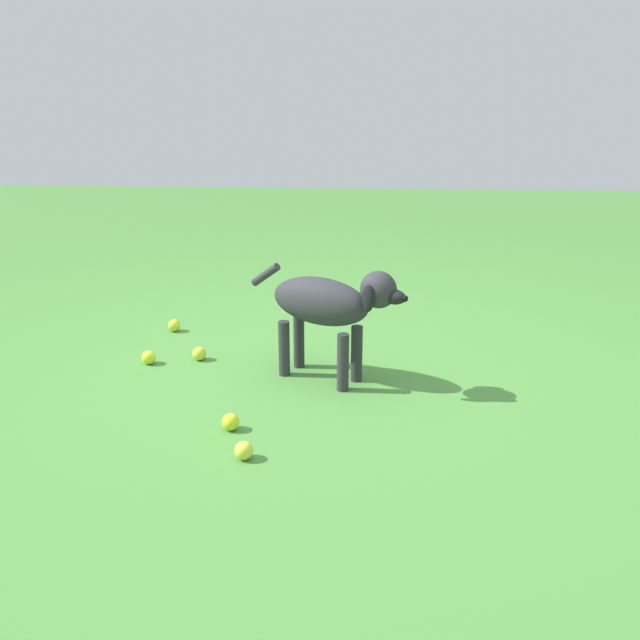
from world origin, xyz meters
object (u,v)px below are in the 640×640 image
(tennis_ball_0, at_px, (149,357))
(tennis_ball_3, at_px, (174,326))
(tennis_ball_4, at_px, (199,354))
(dog, at_px, (329,305))
(tennis_ball_1, at_px, (231,422))
(tennis_ball_2, at_px, (244,450))

(tennis_ball_0, height_order, tennis_ball_3, same)
(tennis_ball_4, bearing_deg, tennis_ball_0, 106.28)
(tennis_ball_0, distance_m, tennis_ball_3, 0.47)
(tennis_ball_3, xyz_separation_m, tennis_ball_4, (-0.41, -0.24, 0.00))
(dog, distance_m, tennis_ball_3, 1.10)
(tennis_ball_3, bearing_deg, tennis_ball_1, -154.45)
(tennis_ball_3, relative_size, tennis_ball_4, 1.00)
(tennis_ball_1, xyz_separation_m, tennis_ball_4, (0.70, 0.29, 0.00))
(dog, relative_size, tennis_ball_1, 10.71)
(dog, xyz_separation_m, tennis_ball_2, (-0.72, 0.25, -0.32))
(tennis_ball_0, height_order, tennis_ball_2, same)
(tennis_ball_0, height_order, tennis_ball_1, same)
(dog, height_order, tennis_ball_3, dog)
(dog, bearing_deg, tennis_ball_1, -95.62)
(tennis_ball_2, xyz_separation_m, tennis_ball_3, (1.32, 0.62, 0.00))
(tennis_ball_2, bearing_deg, tennis_ball_4, 22.62)
(tennis_ball_2, distance_m, tennis_ball_3, 1.46)
(tennis_ball_3, distance_m, tennis_ball_4, 0.47)
(tennis_ball_4, bearing_deg, tennis_ball_3, 30.39)
(dog, relative_size, tennis_ball_4, 10.71)
(tennis_ball_1, height_order, tennis_ball_4, same)
(tennis_ball_0, bearing_deg, tennis_ball_4, -73.72)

